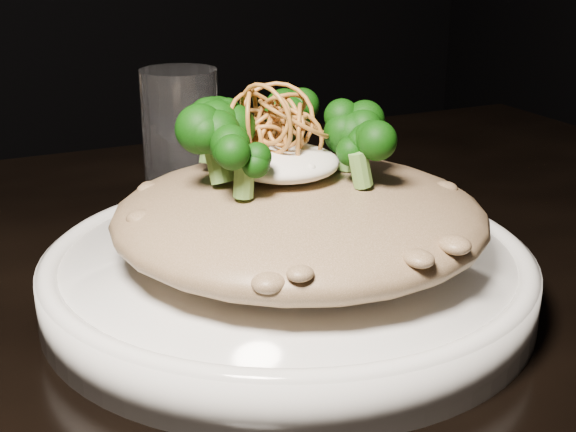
{
  "coord_description": "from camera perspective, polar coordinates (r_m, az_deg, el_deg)",
  "views": [
    {
      "loc": [
        -0.13,
        -0.41,
        0.97
      ],
      "look_at": [
        0.06,
        -0.0,
        0.81
      ],
      "focal_mm": 50.0,
      "sensor_mm": 36.0,
      "label": 1
    }
  ],
  "objects": [
    {
      "name": "cheese",
      "position": [
        0.47,
        -0.25,
        3.83
      ],
      "size": [
        0.06,
        0.06,
        0.02
      ],
      "primitive_type": "ellipsoid",
      "color": "white",
      "rests_on": "risotto"
    },
    {
      "name": "broccoli",
      "position": [
        0.47,
        -0.23,
        5.77
      ],
      "size": [
        0.13,
        0.13,
        0.05
      ],
      "primitive_type": null,
      "color": "black",
      "rests_on": "risotto"
    },
    {
      "name": "risotto",
      "position": [
        0.48,
        0.82,
        -0.01
      ],
      "size": [
        0.22,
        0.22,
        0.05
      ],
      "primitive_type": "ellipsoid",
      "color": "brown",
      "rests_on": "plate"
    },
    {
      "name": "drinking_glass",
      "position": [
        0.66,
        -7.61,
        5.62
      ],
      "size": [
        0.07,
        0.07,
        0.11
      ],
      "primitive_type": "cylinder",
      "rotation": [
        0.0,
        0.0,
        -0.07
      ],
      "color": "white",
      "rests_on": "table"
    },
    {
      "name": "plate",
      "position": [
        0.49,
        -0.0,
        -4.34
      ],
      "size": [
        0.3,
        0.3,
        0.03
      ],
      "primitive_type": "cylinder",
      "color": "white",
      "rests_on": "table"
    },
    {
      "name": "shallots",
      "position": [
        0.46,
        -0.81,
        7.36
      ],
      "size": [
        0.06,
        0.06,
        0.04
      ],
      "primitive_type": null,
      "color": "brown",
      "rests_on": "cheese"
    }
  ]
}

